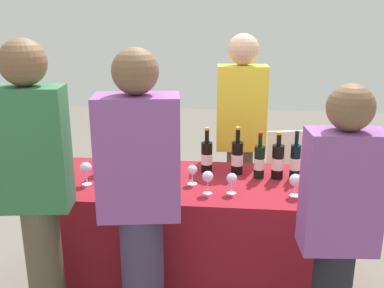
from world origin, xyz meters
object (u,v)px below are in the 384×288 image
wine_bottle_1 (207,156)px  wine_glass_1 (150,175)px  wine_glass_4 (232,179)px  menu_board (297,177)px  guest_2 (337,232)px  wine_bottle_3 (259,161)px  wine_bottle_5 (295,161)px  wine_glass_0 (86,168)px  guest_1 (140,200)px  wine_glass_5 (296,181)px  wine_bottle_4 (278,161)px  wine_bottle_0 (104,156)px  wine_glass_2 (192,171)px  server_pouring (241,136)px  wine_bottle_2 (237,157)px  wine_glass_3 (208,177)px  guest_0 (37,188)px

wine_bottle_1 → wine_glass_1: 0.51m
wine_glass_4 → menu_board: (0.58, 1.28, -0.46)m
wine_bottle_1 → guest_2: (0.68, -0.91, -0.05)m
wine_bottle_3 → guest_2: guest_2 is taller
menu_board → wine_bottle_5: bearing=-111.8°
wine_glass_0 → guest_1: 0.66m
wine_glass_5 → wine_bottle_4: bearing=105.3°
guest_2 → menu_board: 1.88m
wine_bottle_0 → wine_glass_2: bearing=-15.3°
wine_glass_0 → wine_glass_4: wine_glass_0 is taller
wine_glass_1 → server_pouring: server_pouring is taller
wine_bottle_2 → wine_glass_0: wine_bottle_2 is taller
wine_glass_0 → wine_bottle_2: bearing=17.4°
guest_2 → wine_glass_5: bearing=98.7°
wine_bottle_4 → server_pouring: (-0.24, 0.49, 0.03)m
wine_glass_3 → wine_bottle_2: bearing=64.6°
wine_glass_4 → menu_board: size_ratio=0.15×
wine_bottle_2 → wine_bottle_3: wine_bottle_2 is taller
wine_bottle_2 → wine_glass_5: bearing=-45.7°
wine_bottle_3 → wine_bottle_5: 0.23m
wine_bottle_3 → wine_bottle_4: bearing=1.5°
wine_bottle_0 → wine_glass_2: wine_bottle_0 is taller
wine_glass_1 → wine_glass_4: size_ratio=1.15×
wine_bottle_0 → wine_glass_0: (-0.04, -0.24, -0.00)m
wine_bottle_5 → wine_glass_2: wine_bottle_5 is taller
wine_bottle_5 → guest_2: 0.85m
wine_bottle_1 → wine_glass_1: wine_bottle_1 is taller
wine_glass_5 → wine_glass_2: bearing=168.5°
wine_bottle_0 → wine_bottle_2: bearing=3.4°
wine_glass_2 → server_pouring: (0.31, 0.65, 0.06)m
wine_bottle_1 → server_pouring: server_pouring is taller
wine_bottle_0 → wine_bottle_5: (1.28, -0.01, 0.01)m
wine_bottle_0 → menu_board: size_ratio=0.37×
wine_glass_2 → guest_1: guest_1 is taller
wine_glass_1 → guest_1: bearing=-86.0°
wine_bottle_2 → wine_glass_3: wine_bottle_2 is taller
wine_glass_1 → guest_1: size_ratio=0.09×
wine_glass_2 → guest_2: (0.75, -0.68, -0.03)m
guest_1 → wine_glass_2: bearing=59.7°
wine_glass_2 → server_pouring: 0.72m
wine_bottle_2 → wine_glass_4: bearing=-95.2°
wine_bottle_0 → guest_1: guest_1 is taller
wine_bottle_3 → guest_1: bearing=-132.2°
wine_glass_3 → menu_board: 1.56m
wine_glass_4 → wine_glass_5: wine_glass_5 is taller
wine_bottle_3 → guest_0: (-1.19, -0.72, 0.06)m
server_pouring → guest_2: server_pouring is taller
wine_bottle_4 → wine_glass_0: size_ratio=2.10×
wine_glass_0 → wine_glass_3: (0.78, -0.07, -0.00)m
wine_bottle_0 → guest_2: guest_2 is taller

